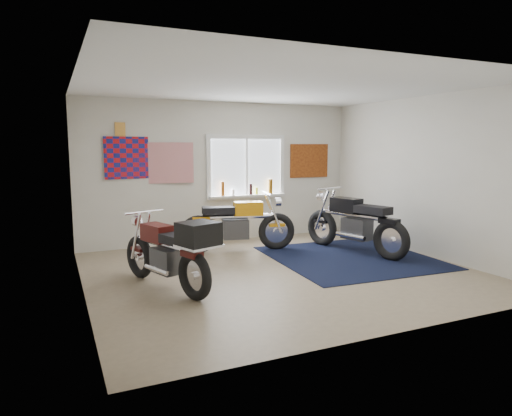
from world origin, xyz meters
name	(u,v)px	position (x,y,z in m)	size (l,w,h in m)	color
ground	(280,271)	(0.00, 0.00, 0.00)	(5.50, 5.50, 0.00)	#9E896B
room_shell	(281,161)	(0.00, 0.00, 1.64)	(5.50, 5.50, 5.50)	white
navy_rug	(351,257)	(1.46, 0.26, 0.01)	(2.50, 2.60, 0.01)	black
window_assembly	(246,171)	(0.50, 2.47, 1.37)	(1.66, 0.17, 1.26)	white
oil_bottles	(252,188)	(0.59, 2.40, 1.03)	(1.11, 0.09, 0.30)	brown
flag_display	(120,129)	(-1.90, 2.48, 2.15)	(1.60, 0.10, 1.17)	red
triumph_poster	(309,161)	(1.95, 2.48, 1.55)	(0.90, 0.03, 0.70)	#A54C14
yellow_triumph	(238,226)	(-0.08, 1.50, 0.46)	(2.06, 0.71, 1.05)	black
black_chrome_bike	(355,225)	(1.75, 0.57, 0.49)	(0.84, 2.14, 1.12)	black
maroon_tourer	(171,252)	(-1.70, -0.23, 0.51)	(0.96, 1.90, 0.98)	black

